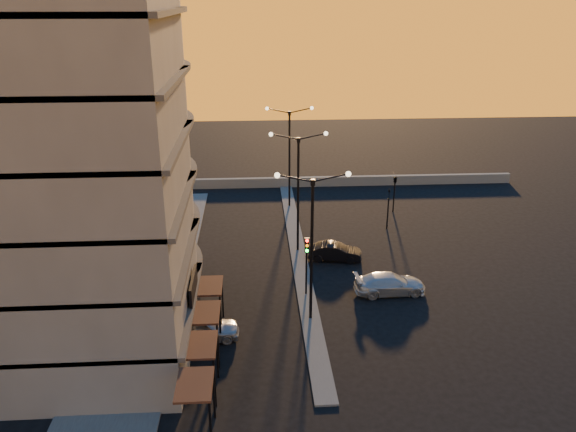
# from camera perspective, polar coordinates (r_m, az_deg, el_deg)

# --- Properties ---
(ground) EXTENTS (120.00, 120.00, 0.00)m
(ground) POSITION_cam_1_polar(r_m,az_deg,el_deg) (35.36, 2.30, -10.41)
(ground) COLOR black
(ground) RESTS_ON ground
(sidewalk_west) EXTENTS (5.00, 40.00, 0.12)m
(sidewalk_west) POSITION_cam_1_polar(r_m,az_deg,el_deg) (39.30, -13.87, -7.48)
(sidewalk_west) COLOR #51514E
(sidewalk_west) RESTS_ON ground
(median) EXTENTS (1.20, 36.00, 0.12)m
(median) POSITION_cam_1_polar(r_m,az_deg,el_deg) (44.10, 0.99, -3.50)
(median) COLOR #51514E
(median) RESTS_ON ground
(parapet) EXTENTS (44.00, 0.50, 1.00)m
(parapet) POSITION_cam_1_polar(r_m,az_deg,el_deg) (58.97, 1.70, 3.50)
(parapet) COLOR slate
(parapet) RESTS_ON ground
(building) EXTENTS (14.35, 17.08, 25.00)m
(building) POSITION_cam_1_polar(r_m,az_deg,el_deg) (32.46, -23.02, 7.76)
(building) COLOR slate
(building) RESTS_ON ground
(streetlamp_near) EXTENTS (4.32, 0.32, 9.51)m
(streetlamp_near) POSITION_cam_1_polar(r_m,az_deg,el_deg) (32.76, 2.44, -2.07)
(streetlamp_near) COLOR black
(streetlamp_near) RESTS_ON ground
(streetlamp_mid) EXTENTS (4.32, 0.32, 9.51)m
(streetlamp_mid) POSITION_cam_1_polar(r_m,az_deg,el_deg) (42.08, 1.04, 3.35)
(streetlamp_mid) COLOR black
(streetlamp_mid) RESTS_ON ground
(streetlamp_far) EXTENTS (4.32, 0.32, 9.51)m
(streetlamp_far) POSITION_cam_1_polar(r_m,az_deg,el_deg) (51.65, 0.15, 6.79)
(streetlamp_far) COLOR black
(streetlamp_far) RESTS_ON ground
(traffic_light_main) EXTENTS (0.28, 0.44, 4.25)m
(traffic_light_main) POSITION_cam_1_polar(r_m,az_deg,el_deg) (36.48, 1.91, -4.17)
(traffic_light_main) COLOR black
(traffic_light_main) RESTS_ON ground
(signal_east_a) EXTENTS (0.13, 0.16, 3.60)m
(signal_east_a) POSITION_cam_1_polar(r_m,az_deg,el_deg) (48.28, 10.14, 0.82)
(signal_east_a) COLOR black
(signal_east_a) RESTS_ON ground
(signal_east_b) EXTENTS (0.42, 1.99, 3.60)m
(signal_east_b) POSITION_cam_1_polar(r_m,az_deg,el_deg) (51.92, 10.83, 3.61)
(signal_east_b) COLOR black
(signal_east_b) RESTS_ON ground
(car_hatchback) EXTENTS (4.45, 2.13, 1.47)m
(car_hatchback) POSITION_cam_1_polar(r_m,az_deg,el_deg) (33.44, -8.73, -11.23)
(car_hatchback) COLOR #AEAFB6
(car_hatchback) RESTS_ON ground
(car_sedan) EXTENTS (4.18, 2.03, 1.32)m
(car_sedan) POSITION_cam_1_polar(r_m,az_deg,el_deg) (42.56, 4.78, -3.65)
(car_sedan) COLOR black
(car_sedan) RESTS_ON ground
(car_wagon) EXTENTS (4.87, 2.16, 1.39)m
(car_wagon) POSITION_cam_1_polar(r_m,az_deg,el_deg) (38.46, 10.31, -6.77)
(car_wagon) COLOR silver
(car_wagon) RESTS_ON ground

